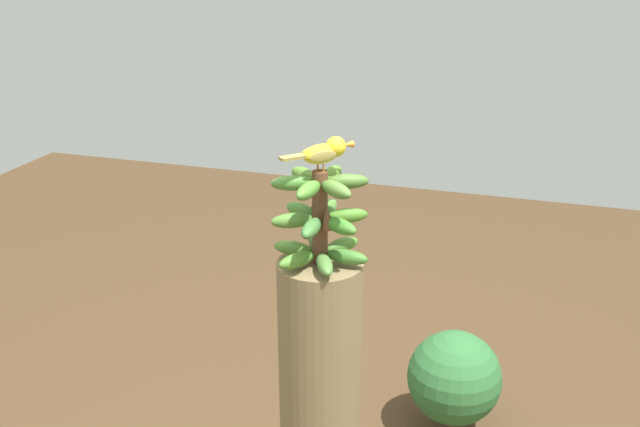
% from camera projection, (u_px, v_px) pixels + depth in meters
% --- Properties ---
extents(banana_bunch, '(0.27, 0.26, 0.26)m').
position_uv_depth(banana_bunch, '(320.00, 218.00, 1.88)').
color(banana_bunch, brown).
rests_on(banana_bunch, banana_tree).
extents(perched_bird, '(0.16, 0.17, 0.08)m').
position_uv_depth(perched_bird, '(325.00, 151.00, 1.83)').
color(perched_bird, '#C68933').
rests_on(perched_bird, banana_bunch).
extents(tropical_shrub, '(0.39, 0.39, 0.47)m').
position_uv_depth(tropical_shrub, '(454.00, 377.00, 2.97)').
color(tropical_shrub, brown).
rests_on(tropical_shrub, ground).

